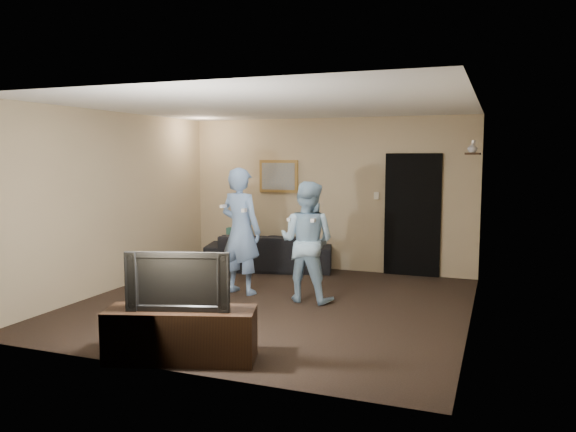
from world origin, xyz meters
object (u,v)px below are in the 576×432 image
at_px(sofa, 270,252).
at_px(wii_player_left, 241,231).
at_px(wii_player_right, 307,242).
at_px(tv_console, 181,335).
at_px(television, 180,280).

bearing_deg(sofa, wii_player_left, 84.01).
xyz_separation_m(sofa, wii_player_right, (1.28, -1.75, 0.50)).
distance_m(wii_player_left, wii_player_right, 1.02).
xyz_separation_m(tv_console, wii_player_right, (0.40, 2.55, 0.56)).
bearing_deg(sofa, wii_player_right, 111.29).
distance_m(sofa, television, 4.42).
height_order(television, wii_player_right, wii_player_right).
xyz_separation_m(tv_console, television, (0.00, 0.00, 0.54)).
relative_size(sofa, wii_player_left, 1.19).
height_order(television, wii_player_left, wii_player_left).
bearing_deg(television, wii_player_right, 63.53).
height_order(tv_console, television, television).
xyz_separation_m(television, wii_player_left, (-0.61, 2.62, 0.11)).
bearing_deg(sofa, tv_console, 86.64).
bearing_deg(wii_player_left, wii_player_right, -3.80).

